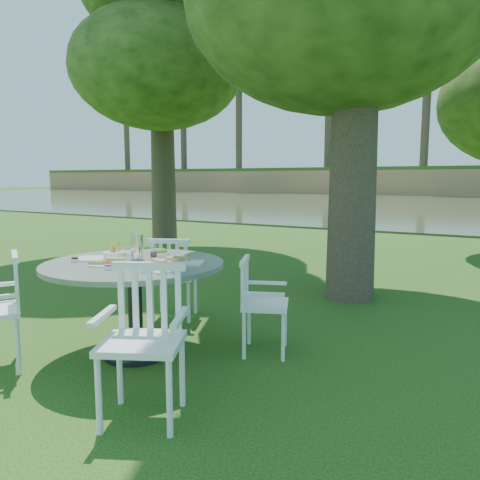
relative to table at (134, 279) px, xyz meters
name	(u,v)px	position (x,y,z in m)	size (l,w,h in m)	color
ground	(231,321)	(0.21, 1.21, -0.67)	(140.00, 140.00, 0.00)	#173A0C
table	(134,279)	(0.00, 0.00, 0.00)	(1.50, 1.50, 0.81)	black
chair_ne	(256,298)	(0.85, 0.58, -0.18)	(0.52, 0.53, 0.83)	white
chair_nw	(172,272)	(-0.36, 0.96, -0.15)	(0.58, 0.56, 0.88)	white
chair_sw	(2,302)	(-0.73, -0.72, -0.13)	(0.62, 0.62, 0.91)	white
chair_se	(146,327)	(0.74, -0.71, -0.10)	(0.64, 0.62, 0.96)	white
tableware	(136,257)	(-0.01, 0.04, 0.18)	(1.18, 0.84, 0.22)	white
river	(455,207)	(0.21, 24.21, -0.67)	(100.00, 28.00, 0.12)	#383E24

